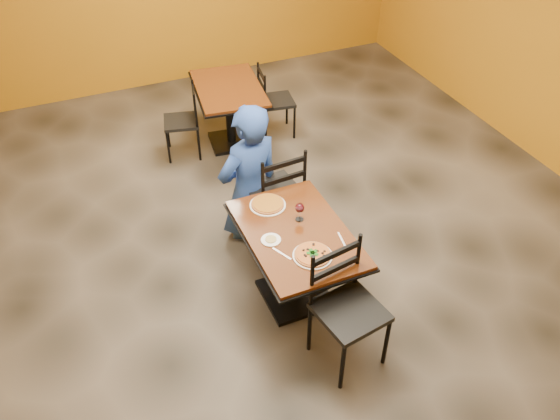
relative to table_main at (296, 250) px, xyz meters
name	(u,v)px	position (x,y,z in m)	size (l,w,h in m)	color
floor	(273,259)	(0.00, 0.50, -0.56)	(7.00, 8.00, 0.01)	black
table_main	(296,250)	(0.00, 0.00, 0.00)	(0.83, 1.23, 0.75)	#582E0D
table_second	(229,102)	(0.33, 2.59, 0.00)	(0.90, 1.22, 0.75)	#582E0D
chair_main_near	(350,313)	(0.10, -0.74, -0.04)	(0.47, 0.47, 1.04)	black
chair_main_far	(274,191)	(0.16, 0.86, -0.04)	(0.47, 0.47, 1.03)	black
chair_second_left	(181,122)	(-0.27, 2.59, -0.13)	(0.39, 0.39, 0.86)	black
chair_second_right	(276,101)	(0.92, 2.59, -0.12)	(0.40, 0.40, 0.88)	black
diner	(249,172)	(-0.03, 1.00, 0.14)	(0.67, 0.44, 1.40)	navy
plate_main	(313,256)	(0.00, -0.30, 0.20)	(0.31, 0.31, 0.01)	white
pizza_main	(313,254)	(0.00, -0.30, 0.21)	(0.28, 0.28, 0.02)	maroon
plate_far	(268,205)	(-0.09, 0.41, 0.20)	(0.31, 0.31, 0.01)	white
pizza_far	(268,204)	(-0.09, 0.41, 0.21)	(0.28, 0.28, 0.02)	#BA9023
side_plate	(271,240)	(-0.23, -0.01, 0.20)	(0.16, 0.16, 0.01)	white
dip	(271,239)	(-0.23, -0.01, 0.21)	(0.09, 0.09, 0.01)	tan
wine_glass	(300,211)	(0.09, 0.13, 0.28)	(0.08, 0.08, 0.18)	white
fork	(282,254)	(-0.21, -0.18, 0.20)	(0.01, 0.19, 0.00)	silver
knife	(342,241)	(0.29, -0.24, 0.20)	(0.01, 0.21, 0.00)	silver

